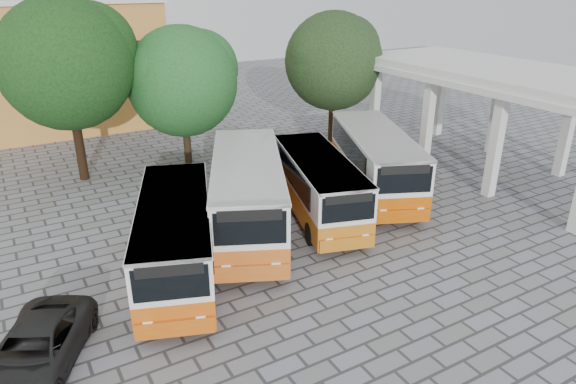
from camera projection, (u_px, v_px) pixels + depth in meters
ground at (383, 253)px, 19.13m from camera, size 90.00×90.00×0.00m
terminal_shelter at (504, 78)px, 25.24m from camera, size 6.80×15.80×5.40m
bus_far_left at (176, 234)px, 17.11m from camera, size 4.71×8.06×2.72m
bus_centre_left at (248, 192)px, 19.99m from camera, size 5.88×9.15×3.07m
bus_centre_right at (319, 183)px, 21.45m from camera, size 4.20×7.78×2.64m
bus_far_right at (375, 158)px, 23.83m from camera, size 5.54×8.81×2.96m
tree_left at (67, 59)px, 23.87m from camera, size 6.51×6.20×8.86m
tree_middle at (183, 78)px, 26.76m from camera, size 6.05×5.76×7.33m
tree_right at (334, 58)px, 30.12m from camera, size 6.03×5.75×7.79m
parked_car at (35, 350)px, 13.25m from camera, size 3.87×4.84×1.22m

